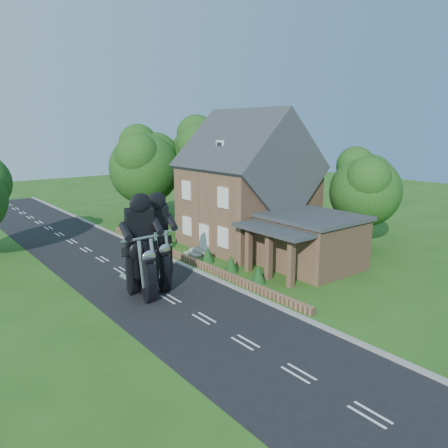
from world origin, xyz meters
TOP-DOWN VIEW (x-y plane):
  - ground at (0.00, 0.00)m, footprint 120.00×120.00m
  - road at (0.00, 0.00)m, footprint 7.00×80.00m
  - kerb at (3.65, 0.00)m, footprint 0.30×80.00m
  - garden_wall at (4.30, 5.00)m, footprint 0.30×22.00m
  - house at (10.49, 6.00)m, footprint 9.54×8.64m
  - annex at (9.87, -0.80)m, footprint 7.05×5.94m
  - tree_annex_side at (17.13, 0.10)m, footprint 5.64×5.20m
  - tree_house_right at (16.65, 8.62)m, footprint 6.51×6.00m
  - tree_behind_house at (14.18, 16.14)m, footprint 7.81×7.20m
  - tree_behind_left at (8.16, 17.13)m, footprint 6.94×6.40m
  - shrub_a at (5.30, -1.00)m, footprint 0.90×0.90m
  - shrub_b at (5.30, 1.50)m, footprint 0.90×0.90m
  - shrub_c at (5.30, 4.00)m, footprint 0.90×0.90m
  - shrub_d at (5.30, 9.00)m, footprint 0.90×0.90m
  - shrub_e at (5.30, 11.50)m, footprint 0.90×0.90m
  - shrub_f at (5.30, 14.00)m, footprint 0.90×0.90m
  - motorcycle_lead at (0.26, 1.84)m, footprint 0.53×1.78m
  - motorcycle_follow at (-1.13, 1.03)m, footprint 0.56×1.84m

SIDE VIEW (x-z plane):
  - ground at x=0.00m, z-range 0.00..0.00m
  - road at x=0.00m, z-range 0.00..0.02m
  - kerb at x=3.65m, z-range 0.00..0.12m
  - garden_wall at x=4.30m, z-range 0.00..0.40m
  - shrub_a at x=5.30m, z-range 0.00..1.10m
  - shrub_b at x=5.30m, z-range 0.00..1.10m
  - shrub_c at x=5.30m, z-range 0.00..1.10m
  - shrub_d at x=5.30m, z-range 0.00..1.10m
  - shrub_e at x=5.30m, z-range 0.00..1.10m
  - shrub_f at x=5.30m, z-range 0.00..1.10m
  - motorcycle_lead at x=0.26m, z-range 0.00..1.64m
  - motorcycle_follow at x=-1.13m, z-range 0.00..1.69m
  - annex at x=9.87m, z-range 0.05..3.49m
  - house at x=10.49m, z-range -0.78..9.46m
  - tree_annex_side at x=17.13m, z-range 0.95..8.43m
  - tree_house_right at x=16.65m, z-range 0.99..9.39m
  - tree_behind_left at x=8.16m, z-range 1.15..10.31m
  - tree_behind_house at x=14.18m, z-range 1.19..11.27m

